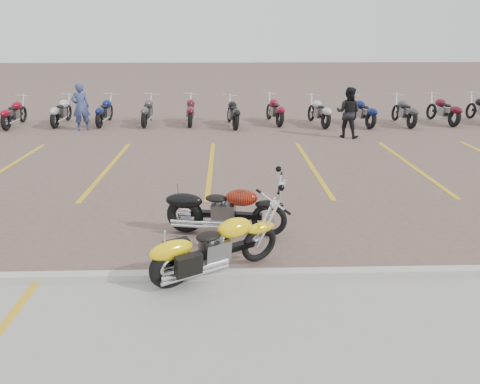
# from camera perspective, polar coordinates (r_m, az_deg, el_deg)

# --- Properties ---
(ground) EXTENTS (100.00, 100.00, 0.00)m
(ground) POSITION_cam_1_polar(r_m,az_deg,el_deg) (8.72, -4.37, -4.08)
(ground) COLOR brown
(ground) RESTS_ON ground
(curb) EXTENTS (60.00, 0.18, 0.12)m
(curb) POSITION_cam_1_polar(r_m,az_deg,el_deg) (6.89, -5.09, -10.11)
(curb) COLOR #ADAAA3
(curb) RESTS_ON ground
(parking_stripes) EXTENTS (38.00, 5.50, 0.01)m
(parking_stripes) POSITION_cam_1_polar(r_m,az_deg,el_deg) (12.50, -3.59, 3.10)
(parking_stripes) COLOR gold
(parking_stripes) RESTS_ON ground
(yellow_cruiser) EXTENTS (1.88, 1.15, 0.86)m
(yellow_cruiser) POSITION_cam_1_polar(r_m,az_deg,el_deg) (6.83, -3.38, -6.87)
(yellow_cruiser) COLOR black
(yellow_cruiser) RESTS_ON ground
(flame_cruiser) EXTENTS (2.12, 0.51, 0.88)m
(flame_cruiser) POSITION_cam_1_polar(r_m,az_deg,el_deg) (8.17, -2.02, -2.34)
(flame_cruiser) COLOR black
(flame_cruiser) RESTS_ON ground
(person_a) EXTENTS (0.73, 0.61, 1.69)m
(person_a) POSITION_cam_1_polar(r_m,az_deg,el_deg) (18.09, -18.85, 9.79)
(person_a) COLOR navy
(person_a) RESTS_ON ground
(person_b) EXTENTS (1.02, 0.94, 1.69)m
(person_b) POSITION_cam_1_polar(r_m,az_deg,el_deg) (16.36, 13.04, 9.43)
(person_b) COLOR black
(person_b) RESTS_ON ground
(bg_bike_row) EXTENTS (22.25, 2.05, 1.10)m
(bg_bike_row) POSITION_cam_1_polar(r_m,az_deg,el_deg) (18.22, 1.62, 9.89)
(bg_bike_row) COLOR black
(bg_bike_row) RESTS_ON ground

